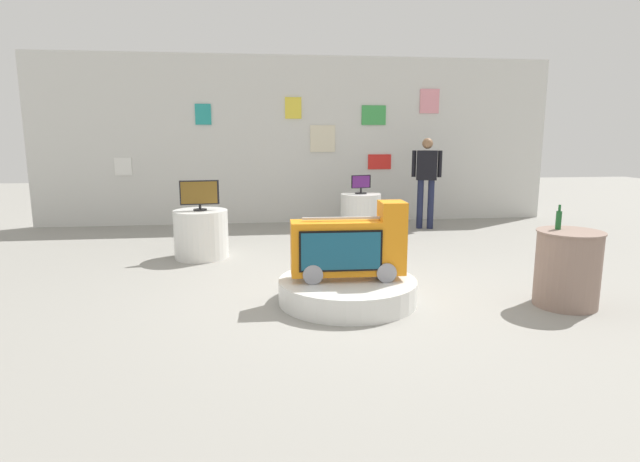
# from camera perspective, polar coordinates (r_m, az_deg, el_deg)

# --- Properties ---
(ground_plane) EXTENTS (30.00, 30.00, 0.00)m
(ground_plane) POSITION_cam_1_polar(r_m,az_deg,el_deg) (5.82, 2.23, -7.12)
(ground_plane) COLOR gray
(back_wall_display) EXTENTS (10.44, 0.13, 3.32)m
(back_wall_display) POSITION_cam_1_polar(r_m,az_deg,el_deg) (10.54, -2.25, 9.98)
(back_wall_display) COLOR silver
(back_wall_display) RESTS_ON ground
(main_display_pedestal) EXTENTS (1.48, 1.48, 0.25)m
(main_display_pedestal) POSITION_cam_1_polar(r_m,az_deg,el_deg) (5.57, 3.06, -6.59)
(main_display_pedestal) COLOR silver
(main_display_pedestal) RESTS_ON ground
(novelty_firetruck_tv) EXTENTS (1.22, 0.41, 0.83)m
(novelty_firetruck_tv) POSITION_cam_1_polar(r_m,az_deg,el_deg) (5.45, 3.37, -1.88)
(novelty_firetruck_tv) COLOR gray
(novelty_firetruck_tv) RESTS_ON main_display_pedestal
(display_pedestal_left_rear) EXTENTS (0.74, 0.74, 0.70)m
(display_pedestal_left_rear) POSITION_cam_1_polar(r_m,az_deg,el_deg) (9.62, 4.52, 2.07)
(display_pedestal_left_rear) COLOR silver
(display_pedestal_left_rear) RESTS_ON ground
(tv_on_left_rear) EXTENTS (0.38, 0.22, 0.35)m
(tv_on_left_rear) POSITION_cam_1_polar(r_m,az_deg,el_deg) (9.56, 4.57, 5.23)
(tv_on_left_rear) COLOR black
(tv_on_left_rear) RESTS_ON display_pedestal_left_rear
(display_pedestal_center_rear) EXTENTS (0.78, 0.78, 0.70)m
(display_pedestal_center_rear) POSITION_cam_1_polar(r_m,az_deg,el_deg) (7.69, -13.04, -0.33)
(display_pedestal_center_rear) COLOR silver
(display_pedestal_center_rear) RESTS_ON ground
(tv_on_center_rear) EXTENTS (0.55, 0.19, 0.43)m
(tv_on_center_rear) POSITION_cam_1_polar(r_m,az_deg,el_deg) (7.60, -13.23, 4.03)
(tv_on_center_rear) COLOR black
(tv_on_center_rear) RESTS_ON display_pedestal_center_rear
(side_table_round) EXTENTS (0.67, 0.67, 0.80)m
(side_table_round) POSITION_cam_1_polar(r_m,az_deg,el_deg) (5.96, 25.77, -3.71)
(side_table_round) COLOR gray
(side_table_round) RESTS_ON ground
(bottle_on_side_table) EXTENTS (0.06, 0.06, 0.26)m
(bottle_on_side_table) POSITION_cam_1_polar(r_m,az_deg,el_deg) (5.91, 24.96, 1.17)
(bottle_on_side_table) COLOR #195926
(bottle_on_side_table) RESTS_ON side_table_round
(shopper_browsing_near_truck) EXTENTS (0.54, 0.31, 1.72)m
(shopper_browsing_near_truck) POSITION_cam_1_polar(r_m,az_deg,el_deg) (9.99, 11.72, 6.02)
(shopper_browsing_near_truck) COLOR #1E233F
(shopper_browsing_near_truck) RESTS_ON ground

